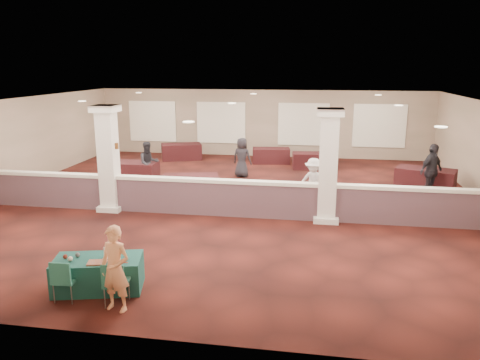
% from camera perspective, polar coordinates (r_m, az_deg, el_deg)
% --- Properties ---
extents(ground, '(16.00, 16.00, 0.00)m').
position_cam_1_polar(ground, '(15.32, -0.96, -2.61)').
color(ground, '#441611').
rests_on(ground, ground).
extents(wall_back, '(16.00, 0.04, 3.20)m').
position_cam_1_polar(wall_back, '(22.77, 2.67, 6.91)').
color(wall_back, '#7B6C55').
rests_on(wall_back, ground).
extents(wall_front, '(16.00, 0.04, 3.20)m').
position_cam_1_polar(wall_front, '(7.50, -12.19, -7.90)').
color(wall_front, '#7B6C55').
rests_on(wall_front, ground).
extents(wall_left, '(0.04, 16.00, 3.20)m').
position_cam_1_polar(wall_left, '(18.17, -26.71, 3.69)').
color(wall_left, '#7B6C55').
rests_on(wall_left, ground).
extents(ceiling, '(16.00, 16.00, 0.02)m').
position_cam_1_polar(ceiling, '(14.74, -1.01, 9.40)').
color(ceiling, silver).
rests_on(ceiling, wall_back).
extents(partition_wall, '(15.60, 0.28, 1.10)m').
position_cam_1_polar(partition_wall, '(13.75, -2.10, -2.09)').
color(partition_wall, brown).
rests_on(partition_wall, ground).
extents(column_left, '(0.72, 0.72, 3.20)m').
position_cam_1_polar(column_left, '(14.59, -15.74, 2.65)').
color(column_left, white).
rests_on(column_left, ground).
extents(column_right, '(0.72, 0.72, 3.20)m').
position_cam_1_polar(column_right, '(13.24, 10.70, 1.82)').
color(column_right, white).
rests_on(column_right, ground).
extents(sconce_left, '(0.12, 0.12, 0.18)m').
position_cam_1_polar(sconce_left, '(14.65, -16.83, 4.06)').
color(sconce_left, brown).
rests_on(sconce_left, column_left).
extents(sconce_right, '(0.12, 0.12, 0.18)m').
position_cam_1_polar(sconce_right, '(14.42, -14.83, 4.04)').
color(sconce_right, brown).
rests_on(sconce_right, column_left).
extents(near_table, '(1.84, 1.22, 0.65)m').
position_cam_1_polar(near_table, '(9.83, -16.87, -10.89)').
color(near_table, '#0F3831').
rests_on(near_table, ground).
extents(conf_chair_main, '(0.49, 0.50, 0.86)m').
position_cam_1_polar(conf_chair_main, '(9.03, -15.02, -11.74)').
color(conf_chair_main, '#1E584A').
rests_on(conf_chair_main, ground).
extents(conf_chair_side, '(0.44, 0.44, 0.83)m').
position_cam_1_polar(conf_chair_side, '(9.49, -20.71, -11.04)').
color(conf_chair_side, '#1E584A').
rests_on(conf_chair_side, ground).
extents(woman, '(0.63, 0.48, 1.60)m').
position_cam_1_polar(woman, '(8.78, -14.97, -10.43)').
color(woman, '#FFA56E').
rests_on(woman, ground).
extents(far_table_front_left, '(1.92, 0.97, 0.78)m').
position_cam_1_polar(far_table_front_left, '(18.21, -13.03, 0.95)').
color(far_table_front_left, black).
rests_on(far_table_front_left, ground).
extents(far_table_front_center, '(2.01, 1.39, 0.74)m').
position_cam_1_polar(far_table_front_center, '(15.82, -5.99, -0.76)').
color(far_table_front_center, black).
rests_on(far_table_front_center, ground).
extents(far_table_front_right, '(2.19, 1.63, 0.80)m').
position_cam_1_polar(far_table_front_right, '(17.78, 21.64, 0.04)').
color(far_table_front_right, black).
rests_on(far_table_front_right, ground).
extents(far_table_back_left, '(2.04, 1.52, 0.74)m').
position_cam_1_polar(far_table_back_left, '(22.23, -7.15, 3.44)').
color(far_table_back_left, black).
rests_on(far_table_back_left, ground).
extents(far_table_back_center, '(1.76, 1.04, 0.68)m').
position_cam_1_polar(far_table_back_center, '(21.32, 3.81, 2.99)').
color(far_table_back_center, black).
rests_on(far_table_back_center, ground).
extents(far_table_back_right, '(1.75, 1.01, 0.68)m').
position_cam_1_polar(far_table_back_right, '(20.36, 8.80, 2.34)').
color(far_table_back_right, black).
rests_on(far_table_back_right, ground).
extents(attendee_a, '(0.87, 0.80, 1.59)m').
position_cam_1_polar(attendee_a, '(17.75, -11.07, 2.06)').
color(attendee_a, black).
rests_on(attendee_a, ground).
extents(attendee_b, '(1.04, 0.63, 1.52)m').
position_cam_1_polar(attendee_b, '(14.89, 8.91, -0.24)').
color(attendee_b, '#BABAB6').
rests_on(attendee_b, ground).
extents(attendee_c, '(1.14, 1.11, 1.84)m').
position_cam_1_polar(attendee_c, '(16.75, 22.28, 1.00)').
color(attendee_c, black).
rests_on(attendee_c, ground).
extents(attendee_d, '(0.85, 0.60, 1.57)m').
position_cam_1_polar(attendee_d, '(18.53, 0.24, 2.77)').
color(attendee_d, black).
rests_on(attendee_d, ground).
extents(laptop_base, '(0.33, 0.27, 0.02)m').
position_cam_1_polar(laptop_base, '(9.60, -15.49, -9.23)').
color(laptop_base, silver).
rests_on(laptop_base, near_table).
extents(laptop_screen, '(0.29, 0.08, 0.20)m').
position_cam_1_polar(laptop_screen, '(9.66, -15.42, -8.41)').
color(laptop_screen, silver).
rests_on(laptop_screen, near_table).
extents(screen_glow, '(0.26, 0.07, 0.17)m').
position_cam_1_polar(screen_glow, '(9.66, -15.42, -8.50)').
color(screen_glow, silver).
rests_on(screen_glow, near_table).
extents(knitting, '(0.41, 0.34, 0.03)m').
position_cam_1_polar(knitting, '(9.49, -17.03, -9.59)').
color(knitting, '#AA431B').
rests_on(knitting, near_table).
extents(yarn_cream, '(0.10, 0.10, 0.10)m').
position_cam_1_polar(yarn_cream, '(9.72, -19.98, -9.02)').
color(yarn_cream, beige).
rests_on(yarn_cream, near_table).
extents(yarn_red, '(0.09, 0.09, 0.09)m').
position_cam_1_polar(yarn_red, '(9.88, -20.53, -8.73)').
color(yarn_red, maroon).
rests_on(yarn_red, near_table).
extents(yarn_grey, '(0.09, 0.09, 0.09)m').
position_cam_1_polar(yarn_grey, '(9.88, -19.18, -8.61)').
color(yarn_grey, '#434447').
rests_on(yarn_grey, near_table).
extents(scissors, '(0.11, 0.05, 0.01)m').
position_cam_1_polar(scissors, '(9.36, -13.83, -9.75)').
color(scissors, '#B12512').
rests_on(scissors, near_table).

